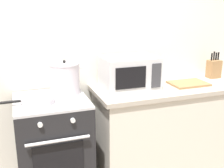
% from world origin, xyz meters
% --- Properties ---
extents(back_wall, '(4.40, 0.10, 2.50)m').
position_xyz_m(back_wall, '(0.30, 0.97, 1.25)').
color(back_wall, silver).
rests_on(back_wall, ground_plane).
extents(lower_cabinet_right, '(1.64, 0.56, 0.88)m').
position_xyz_m(lower_cabinet_right, '(0.90, 0.62, 0.44)').
color(lower_cabinet_right, beige).
rests_on(lower_cabinet_right, ground_plane).
extents(countertop_right, '(1.70, 0.60, 0.04)m').
position_xyz_m(countertop_right, '(0.90, 0.62, 0.90)').
color(countertop_right, '#ADA393').
rests_on(countertop_right, lower_cabinet_right).
extents(stove, '(0.60, 0.64, 0.92)m').
position_xyz_m(stove, '(-0.35, 0.60, 0.46)').
color(stove, black).
rests_on(stove, ground_plane).
extents(stock_pot, '(0.34, 0.26, 0.30)m').
position_xyz_m(stock_pot, '(-0.20, 0.70, 1.06)').
color(stock_pot, silver).
rests_on(stock_pot, stove).
extents(frying_pan, '(0.46, 0.26, 0.05)m').
position_xyz_m(frying_pan, '(-0.46, 0.53, 0.95)').
color(frying_pan, silver).
rests_on(frying_pan, stove).
extents(microwave, '(0.50, 0.37, 0.30)m').
position_xyz_m(microwave, '(0.39, 0.68, 1.07)').
color(microwave, silver).
rests_on(microwave, countertop_right).
extents(cutting_board, '(0.36, 0.26, 0.02)m').
position_xyz_m(cutting_board, '(0.99, 0.60, 0.93)').
color(cutting_board, '#997047').
rests_on(cutting_board, countertop_right).
extents(knife_block, '(0.13, 0.10, 0.28)m').
position_xyz_m(knife_block, '(1.39, 0.74, 1.02)').
color(knife_block, '#997047').
rests_on(knife_block, countertop_right).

